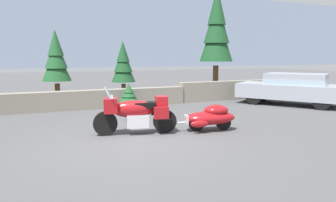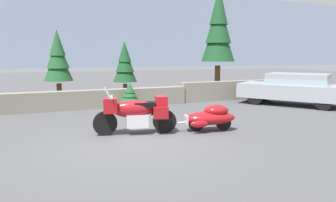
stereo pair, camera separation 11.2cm
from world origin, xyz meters
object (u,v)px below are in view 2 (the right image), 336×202
Objects in this scene: pine_tree_far_right at (58,58)px; pine_tree_tall at (218,28)px; pine_tree_secondary at (125,64)px; touring_motorcycle at (135,112)px; car_shaped_trailer at (210,117)px; sedan_at_right_edge at (294,88)px.

pine_tree_tall is at bearing -1.31° from pine_tree_far_right.
pine_tree_secondary is 0.87× the size of pine_tree_far_right.
pine_tree_tall reaches higher than pine_tree_secondary.
touring_motorcycle is at bearing -136.30° from pine_tree_tall.
pine_tree_secondary is at bearing 2.34° from pine_tree_far_right.
pine_tree_secondary is at bearing 94.81° from car_shaped_trailer.
sedan_at_right_edge is (5.93, 2.79, 0.36)m from car_shaped_trailer.
pine_tree_tall is at bearing -3.53° from pine_tree_secondary.
touring_motorcycle is 2.19m from car_shaped_trailer.
pine_tree_tall reaches higher than touring_motorcycle.
touring_motorcycle is at bearing -76.70° from pine_tree_far_right.
pine_tree_far_right is (-8.09, 0.19, -1.55)m from pine_tree_tall.
pine_tree_tall is (6.56, 6.27, 3.01)m from touring_motorcycle.
touring_motorcycle is at bearing -103.09° from pine_tree_secondary.
pine_tree_tall is at bearing 110.62° from sedan_at_right_edge.
sedan_at_right_edge is 1.43× the size of pine_tree_far_right.
sedan_at_right_edge is at bearing -33.24° from pine_tree_secondary.
pine_tree_tall reaches higher than pine_tree_far_right.
pine_tree_far_right is at bearing 156.57° from sedan_at_right_edge.
pine_tree_tall is 1.74× the size of pine_tree_far_right.
touring_motorcycle is 0.48× the size of sedan_at_right_edge.
pine_tree_tall is 5.36m from pine_tree_secondary.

